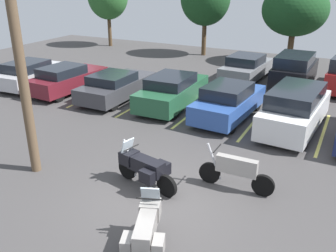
# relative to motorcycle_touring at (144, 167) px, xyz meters

# --- Properties ---
(ground) EXTENTS (44.00, 44.00, 0.10)m
(ground) POSITION_rel_motorcycle_touring_xyz_m (0.56, -0.44, -0.69)
(ground) COLOR #423F3F
(motorcycle_touring) EXTENTS (2.22, 1.02, 1.35)m
(motorcycle_touring) POSITION_rel_motorcycle_touring_xyz_m (0.00, 0.00, 0.00)
(motorcycle_touring) COLOR black
(motorcycle_touring) RESTS_ON ground
(motorcycle_second) EXTENTS (1.18, 2.12, 1.36)m
(motorcycle_second) POSITION_rel_motorcycle_touring_xyz_m (1.53, -2.48, -0.00)
(motorcycle_second) COLOR black
(motorcycle_second) RESTS_ON ground
(motorcycle_third) EXTENTS (2.28, 0.62, 1.31)m
(motorcycle_third) POSITION_rel_motorcycle_touring_xyz_m (2.45, 1.10, -0.05)
(motorcycle_third) COLOR black
(motorcycle_third) RESTS_ON ground
(parking_stripes) EXTENTS (22.47, 4.65, 0.01)m
(parking_stripes) POSITION_rel_motorcycle_touring_xyz_m (-1.25, 6.61, -0.64)
(parking_stripes) COLOR #EAE066
(parking_stripes) RESTS_ON ground
(car_silver) EXTENTS (2.11, 4.35, 1.46)m
(car_silver) POSITION_rel_motorcycle_touring_xyz_m (-10.96, 6.23, 0.08)
(car_silver) COLOR #B7B7BC
(car_silver) RESTS_ON ground
(car_maroon) EXTENTS (2.00, 4.53, 1.45)m
(car_maroon) POSITION_rel_motorcycle_touring_xyz_m (-8.45, 6.31, 0.08)
(car_maroon) COLOR maroon
(car_maroon) RESTS_ON ground
(car_charcoal) EXTENTS (1.94, 4.70, 1.37)m
(car_charcoal) POSITION_rel_motorcycle_touring_xyz_m (-5.50, 6.55, 0.03)
(car_charcoal) COLOR #38383D
(car_charcoal) RESTS_ON ground
(car_green) EXTENTS (2.02, 4.78, 1.52)m
(car_green) POSITION_rel_motorcycle_touring_xyz_m (-2.52, 6.87, 0.10)
(car_green) COLOR #235638
(car_green) RESTS_ON ground
(car_blue) EXTENTS (2.11, 4.65, 1.54)m
(car_blue) POSITION_rel_motorcycle_touring_xyz_m (0.37, 6.58, 0.11)
(car_blue) COLOR #2D519E
(car_blue) RESTS_ON ground
(car_white) EXTENTS (2.20, 4.94, 1.78)m
(car_white) POSITION_rel_motorcycle_touring_xyz_m (3.16, 6.52, 0.24)
(car_white) COLOR white
(car_white) RESTS_ON ground
(car_far_grey) EXTENTS (2.18, 4.51, 1.45)m
(car_far_grey) POSITION_rel_motorcycle_touring_xyz_m (-0.78, 13.23, 0.06)
(car_far_grey) COLOR slate
(car_far_grey) RESTS_ON ground
(car_far_black) EXTENTS (1.95, 4.41, 1.83)m
(car_far_black) POSITION_rel_motorcycle_touring_xyz_m (2.02, 12.94, 0.27)
(car_far_black) COLOR black
(car_far_black) RESTS_ON ground
(utility_pole) EXTENTS (0.86, 1.69, 8.99)m
(utility_pole) POSITION_rel_motorcycle_touring_xyz_m (-3.63, -0.77, 3.98)
(utility_pole) COLOR brown
(utility_pole) RESTS_ON ground
(tree_far_right) EXTENTS (4.36, 4.36, 5.39)m
(tree_far_right) POSITION_rel_motorcycle_touring_xyz_m (0.73, 18.59, 2.99)
(tree_far_right) COLOR #4C3823
(tree_far_right) RESTS_ON ground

